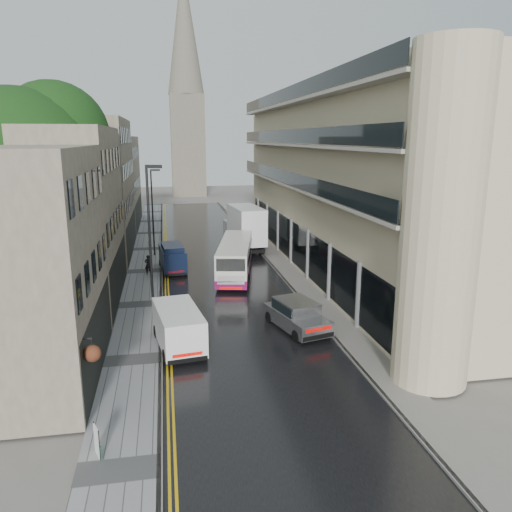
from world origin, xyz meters
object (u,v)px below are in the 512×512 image
object	(u,v)px
silver_hatchback	(297,327)
navy_van	(164,262)
lamp_post_far	(153,213)
tree_near	(21,198)
lamp_post_near	(150,239)
cream_bus	(219,267)
tree_far	(67,189)
white_lorry	(238,232)
estate_sign	(97,441)
pedestrian	(148,265)
white_van	(165,342)

from	to	relation	value
silver_hatchback	navy_van	xyz separation A→B (m)	(-6.76, 14.20, 0.29)
silver_hatchback	lamp_post_far	bearing A→B (deg)	94.99
tree_near	lamp_post_near	world-z (taller)	tree_near
lamp_post_far	cream_bus	bearing A→B (deg)	-67.00
tree_far	white_lorry	bearing A→B (deg)	-2.11
white_lorry	navy_van	distance (m)	9.40
white_lorry	silver_hatchback	bearing A→B (deg)	-95.76
white_lorry	estate_sign	world-z (taller)	white_lorry
tree_near	cream_bus	bearing A→B (deg)	13.81
white_lorry	pedestrian	size ratio (longest dim) A/B	5.12
navy_van	lamp_post_near	xyz separation A→B (m)	(-0.73, -7.46, 3.34)
navy_van	white_van	bearing A→B (deg)	-95.31
estate_sign	cream_bus	bearing A→B (deg)	51.02
tree_near	estate_sign	distance (m)	18.62
tree_near	pedestrian	distance (m)	11.18
tree_far	white_van	world-z (taller)	tree_far
tree_far	silver_hatchback	bearing A→B (deg)	-55.40
white_lorry	navy_van	world-z (taller)	white_lorry
tree_near	lamp_post_far	distance (m)	15.20
white_lorry	lamp_post_near	distance (m)	16.01
tree_near	cream_bus	world-z (taller)	tree_near
white_van	estate_sign	size ratio (longest dim) A/B	4.53
navy_van	pedestrian	size ratio (longest dim) A/B	2.85
white_van	estate_sign	xyz separation A→B (m)	(-2.28, -6.91, -0.44)
silver_hatchback	white_van	distance (m)	6.89
silver_hatchback	lamp_post_far	distance (m)	22.75
tree_far	pedestrian	size ratio (longest dim) A/B	7.97
lamp_post_far	navy_van	bearing A→B (deg)	-85.63
tree_far	navy_van	distance (m)	11.74
white_van	lamp_post_far	size ratio (longest dim) A/B	0.61
white_lorry	white_van	xyz separation A→B (m)	(-6.70, -22.04, -1.04)
tree_near	white_van	size ratio (longest dim) A/B	2.97
cream_bus	lamp_post_near	world-z (taller)	lamp_post_near
white_van	white_lorry	bearing A→B (deg)	64.83
tree_near	navy_van	bearing A→B (deg)	35.94
pedestrian	lamp_post_far	xyz separation A→B (m)	(0.35, 6.67, 3.04)
white_lorry	estate_sign	bearing A→B (deg)	-113.15
silver_hatchback	estate_sign	world-z (taller)	silver_hatchback
tree_far	cream_bus	size ratio (longest dim) A/B	1.28
white_lorry	silver_hatchback	xyz separation A→B (m)	(0.06, -20.71, -1.25)
white_van	lamp_post_near	bearing A→B (deg)	86.89
tree_near	pedestrian	xyz separation A→B (m)	(7.00, 6.29, -6.04)
tree_far	lamp_post_far	world-z (taller)	tree_far
lamp_post_far	estate_sign	world-z (taller)	lamp_post_far
white_van	cream_bus	bearing A→B (deg)	64.41
tree_near	white_van	xyz separation A→B (m)	(8.20, -9.58, -5.87)
tree_near	tree_far	world-z (taller)	tree_near
estate_sign	lamp_post_far	bearing A→B (deg)	65.89
white_lorry	cream_bus	bearing A→B (deg)	-112.29
cream_bus	navy_van	bearing A→B (deg)	154.66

